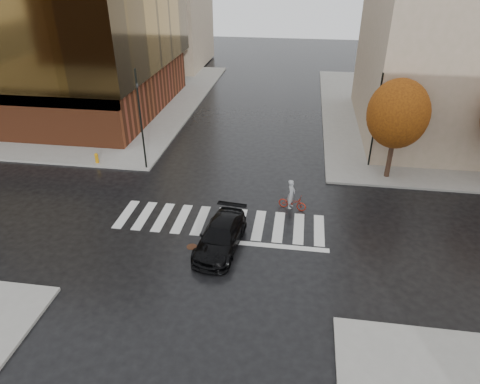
% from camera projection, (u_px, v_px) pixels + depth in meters
% --- Properties ---
extents(ground, '(120.00, 120.00, 0.00)m').
position_uv_depth(ground, '(218.00, 227.00, 23.51)').
color(ground, black).
rests_on(ground, ground).
extents(sidewalk_nw, '(30.00, 30.00, 0.15)m').
position_uv_depth(sidewalk_nw, '(58.00, 97.00, 44.29)').
color(sidewalk_nw, gray).
rests_on(sidewalk_nw, ground).
extents(crosswalk, '(12.00, 3.00, 0.01)m').
position_uv_depth(crosswalk, '(220.00, 222.00, 23.94)').
color(crosswalk, silver).
rests_on(crosswalk, ground).
extents(office_glass, '(27.00, 19.00, 16.00)m').
position_uv_depth(office_glass, '(11.00, 16.00, 37.81)').
color(office_glass, brown).
rests_on(office_glass, sidewalk_nw).
extents(tree_ne_a, '(3.80, 3.80, 6.50)m').
position_uv_depth(tree_ne_a, '(398.00, 114.00, 26.42)').
color(tree_ne_a, '#312316').
rests_on(tree_ne_a, sidewalk_ne).
extents(sedan, '(2.39, 4.89, 1.37)m').
position_uv_depth(sedan, '(221.00, 236.00, 21.56)').
color(sedan, black).
rests_on(sedan, ground).
extents(cyclist, '(1.76, 0.99, 1.89)m').
position_uv_depth(cyclist, '(292.00, 199.00, 24.84)').
color(cyclist, maroon).
rests_on(cyclist, ground).
extents(traffic_light_nw, '(0.21, 0.19, 6.79)m').
position_uv_depth(traffic_light_nw, '(140.00, 115.00, 27.81)').
color(traffic_light_nw, black).
rests_on(traffic_light_nw, sidewalk_nw).
extents(traffic_light_ne, '(0.17, 0.19, 6.42)m').
position_uv_depth(traffic_light_ne, '(376.00, 116.00, 28.28)').
color(traffic_light_ne, black).
rests_on(traffic_light_ne, sidewalk_ne).
extents(fire_hydrant, '(0.26, 0.26, 0.73)m').
position_uv_depth(fire_hydrant, '(97.00, 157.00, 30.14)').
color(fire_hydrant, '#C27F0B').
rests_on(fire_hydrant, sidewalk_nw).
extents(manhole, '(0.70, 0.70, 0.01)m').
position_uv_depth(manhole, '(192.00, 247.00, 21.91)').
color(manhole, '#472919').
rests_on(manhole, ground).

